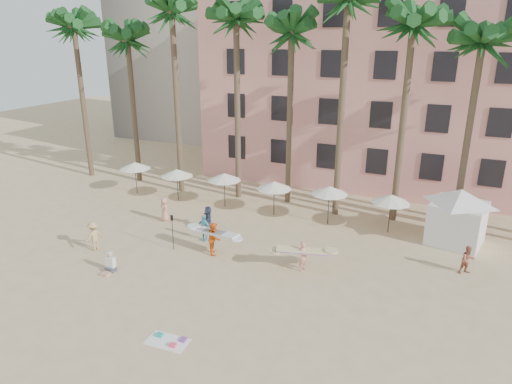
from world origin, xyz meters
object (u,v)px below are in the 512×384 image
object	(u,v)px
carrier_yellow	(303,254)
carrier_white	(214,237)
pink_hotel	(419,88)
cabana	(458,212)

from	to	relation	value
carrier_yellow	carrier_white	size ratio (longest dim) A/B	0.93
pink_hotel	carrier_yellow	bearing A→B (deg)	-99.89
pink_hotel	carrier_white	bearing A→B (deg)	-113.74
pink_hotel	carrier_yellow	distance (m)	21.97
pink_hotel	carrier_yellow	world-z (taller)	pink_hotel
cabana	carrier_yellow	xyz separation A→B (m)	(-7.59, -7.17, -1.09)
carrier_yellow	carrier_white	xyz separation A→B (m)	(-5.47, -0.06, 0.05)
cabana	carrier_white	distance (m)	14.97
carrier_white	cabana	bearing A→B (deg)	28.96
pink_hotel	cabana	distance (m)	15.14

